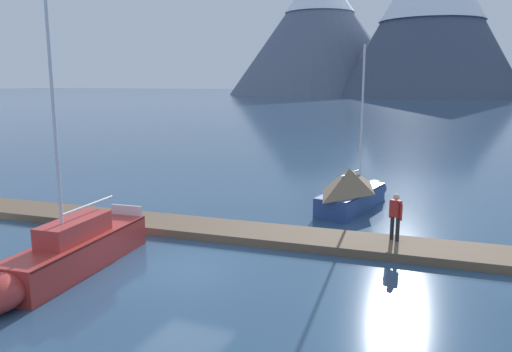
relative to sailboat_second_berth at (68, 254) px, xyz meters
name	(u,v)px	position (x,y,z in m)	size (l,w,h in m)	color
ground_plane	(184,270)	(3.10, 1.67, -0.68)	(700.00, 700.00, 0.00)	#2D4C6B
mountain_west_summit	(319,28)	(-51.77, 215.24, 28.41)	(80.28, 80.28, 56.37)	slate
mountain_central_massif	(432,10)	(-3.25, 197.12, 31.66)	(69.42, 69.42, 60.62)	#424C60
dock	(236,232)	(3.10, 5.67, -0.53)	(28.03, 3.90, 0.30)	brown
sailboat_second_berth	(68,254)	(0.00, 0.00, 0.00)	(1.91, 7.18, 9.35)	#B2332D
sailboat_mid_dock_port	(354,189)	(6.41, 11.62, 0.24)	(2.62, 6.57, 7.56)	navy
person_on_dock	(396,214)	(8.95, 6.44, 0.58)	(0.49, 0.40, 1.69)	#232328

